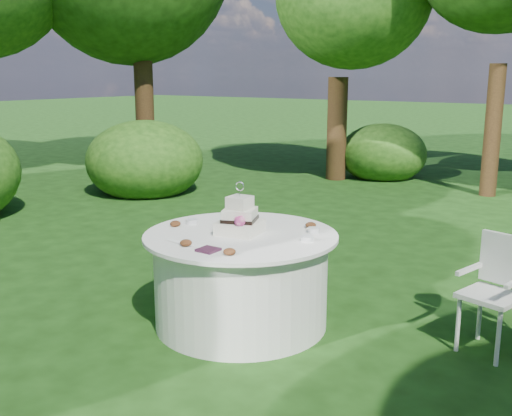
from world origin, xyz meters
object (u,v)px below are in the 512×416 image
at_px(cake, 240,220).
at_px(chair, 497,284).
at_px(napkins, 208,250).
at_px(table, 241,279).

xyz_separation_m(cake, chair, (1.83, 0.70, -0.37)).
bearing_deg(cake, napkins, -78.87).
bearing_deg(chair, cake, -159.19).
bearing_deg(chair, table, -159.01).
distance_m(napkins, chair, 2.13).
bearing_deg(cake, chair, 20.81).
xyz_separation_m(napkins, chair, (1.73, 1.22, -0.26)).
relative_size(napkins, table, 0.09).
xyz_separation_m(table, cake, (-0.01, 0.00, 0.50)).
relative_size(table, cake, 3.65).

